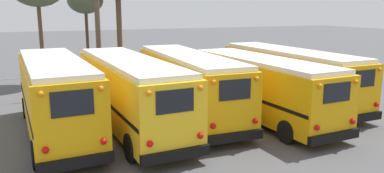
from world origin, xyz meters
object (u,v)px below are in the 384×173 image
Objects in this scene: school_bus_2 at (188,83)px; school_bus_3 at (260,86)px; school_bus_4 at (288,74)px; bare_tree_0 at (85,1)px; school_bus_0 at (56,94)px; school_bus_1 at (129,90)px; utility_pole at (97,16)px.

school_bus_3 is at bearing -28.48° from school_bus_2.
school_bus_2 is 0.97× the size of school_bus_4.
school_bus_4 is at bearing -60.26° from bare_tree_0.
school_bus_2 is 1.04× the size of school_bus_3.
school_bus_0 reaches higher than school_bus_3.
school_bus_0 is 0.92× the size of school_bus_4.
school_bus_1 reaches higher than school_bus_3.
school_bus_0 is at bearing -108.85° from utility_pole.
utility_pole is (0.45, 10.54, 3.09)m from school_bus_1.
school_bus_2 is (3.09, 0.63, -0.01)m from school_bus_1.
school_bus_0 reaches higher than school_bus_1.
bare_tree_0 reaches higher than school_bus_2.
school_bus_4 is (6.18, 0.21, -0.04)m from school_bus_2.
bare_tree_0 is at bearing 88.37° from school_bus_1.
school_bus_1 is 1.04× the size of school_bus_2.
utility_pole is at bearing 87.57° from school_bus_1.
school_bus_0 is at bearing -102.46° from bare_tree_0.
bare_tree_0 is (0.01, 5.72, 1.07)m from utility_pole.
school_bus_2 is 6.18m from school_bus_4.
bare_tree_0 reaches higher than school_bus_0.
school_bus_2 is 1.44× the size of bare_tree_0.
school_bus_1 is (3.09, -0.18, -0.05)m from school_bus_0.
school_bus_1 is 1.12× the size of utility_pole.
school_bus_4 is at bearing 5.21° from school_bus_1.
bare_tree_0 is at bearing 77.54° from school_bus_0.
school_bus_1 reaches higher than school_bus_2.
school_bus_3 is (6.18, -1.05, -0.09)m from school_bus_1.
school_bus_4 is (3.09, 1.89, 0.03)m from school_bus_3.
school_bus_4 is at bearing 3.09° from school_bus_0.
school_bus_3 is 1.03× the size of utility_pole.
school_bus_0 is 9.35m from school_bus_3.
school_bus_2 is at bearing -178.01° from school_bus_4.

